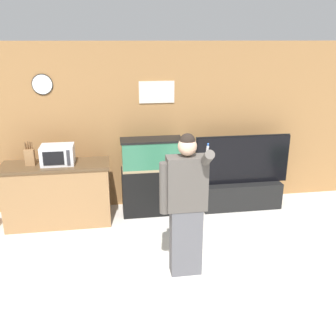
{
  "coord_description": "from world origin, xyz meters",
  "views": [
    {
      "loc": [
        -0.61,
        -2.7,
        2.62
      ],
      "look_at": [
        0.08,
        1.8,
        1.05
      ],
      "focal_mm": 40.0,
      "sensor_mm": 36.0,
      "label": 1
    }
  ],
  "objects": [
    {
      "name": "aquarium_on_stand",
      "position": [
        -0.03,
        2.7,
        0.61
      ],
      "size": [
        0.93,
        0.38,
        1.21
      ],
      "color": "black",
      "rests_on": "ground_plane"
    },
    {
      "name": "knife_block",
      "position": [
        -1.77,
        2.58,
        1.05
      ],
      "size": [
        0.13,
        0.1,
        0.34
      ],
      "color": "olive",
      "rests_on": "counter_island"
    },
    {
      "name": "microwave",
      "position": [
        -1.39,
        2.57,
        1.07
      ],
      "size": [
        0.46,
        0.35,
        0.27
      ],
      "color": "silver",
      "rests_on": "counter_island"
    },
    {
      "name": "person_standing",
      "position": [
        0.16,
        1.04,
        0.88
      ],
      "size": [
        0.53,
        0.4,
        1.69
      ],
      "color": "#515156",
      "rests_on": "ground_plane"
    },
    {
      "name": "tv_on_stand",
      "position": [
        1.42,
        2.69,
        0.35
      ],
      "size": [
        1.53,
        0.4,
        1.2
      ],
      "color": "black",
      "rests_on": "ground_plane"
    },
    {
      "name": "counter_island",
      "position": [
        -1.44,
        2.56,
        0.47
      ],
      "size": [
        1.53,
        0.58,
        0.93
      ],
      "color": "olive",
      "rests_on": "ground_plane"
    },
    {
      "name": "wall_back_paneled",
      "position": [
        -0.0,
        3.11,
        1.3
      ],
      "size": [
        10.0,
        0.08,
        2.6
      ],
      "color": "olive",
      "rests_on": "ground_plane"
    }
  ]
}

